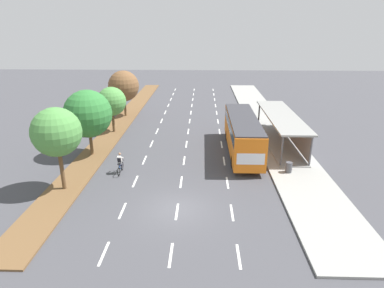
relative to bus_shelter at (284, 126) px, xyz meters
The scene contains 14 objects.
ground_plane 15.95m from the bus_shelter, 126.99° to the right, with size 140.00×140.00×0.00m, color #424247.
median_strip 19.37m from the bus_shelter, 157.60° to the left, with size 2.60×52.00×0.12m, color brown.
sidewalk_right 7.57m from the bus_shelter, 92.18° to the left, with size 4.50×52.00×0.15m, color gray.
lane_divider_left 14.48m from the bus_shelter, 155.17° to the left, with size 0.14×48.36×0.01m.
lane_divider_center 11.43m from the bus_shelter, 147.69° to the left, with size 0.14×48.36×0.01m.
lane_divider_right 8.73m from the bus_shelter, 135.01° to the left, with size 0.14×48.36×0.01m.
bus_shelter is the anchor object (origin of this frame).
bus 4.90m from the bus_shelter, 150.88° to the right, with size 2.54×11.29×3.37m.
cyclist 16.24m from the bus_shelter, 153.36° to the right, with size 0.46×1.82×1.71m.
median_tree_nearest 20.73m from the bus_shelter, 150.12° to the right, with size 3.38×3.38×5.94m.
median_tree_second 18.44m from the bus_shelter, 168.98° to the right, with size 4.18×4.18×5.87m.
median_tree_third 18.08m from the bus_shelter, 169.61° to the left, with size 3.09×3.09×4.93m.
median_tree_fourth 20.63m from the bus_shelter, 150.84° to the left, with size 3.85×3.85×5.78m.
trash_bin 7.21m from the bus_shelter, 98.76° to the right, with size 0.52×0.52×0.85m, color #4C4C51.
Camera 1 is at (1.55, -18.58, 11.19)m, focal length 30.89 mm.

